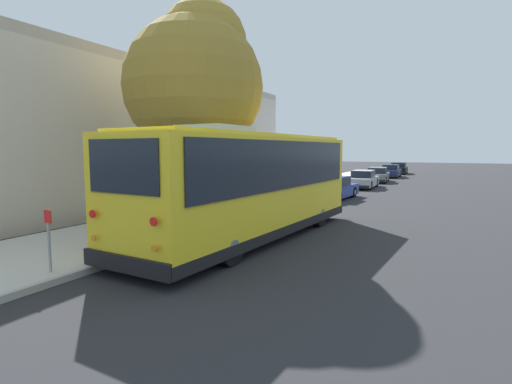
# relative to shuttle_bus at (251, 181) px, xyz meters

# --- Properties ---
(ground_plane) EXTENTS (160.00, 160.00, 0.00)m
(ground_plane) POSITION_rel_shuttle_bus_xyz_m (1.39, 0.03, -1.83)
(ground_plane) COLOR #28282B
(sidewalk_slab) EXTENTS (80.00, 4.39, 0.15)m
(sidewalk_slab) POSITION_rel_shuttle_bus_xyz_m (1.39, 3.86, -1.75)
(sidewalk_slab) COLOR beige
(sidewalk_slab) RESTS_ON ground
(curb_strip) EXTENTS (80.00, 0.14, 0.15)m
(curb_strip) POSITION_rel_shuttle_bus_xyz_m (1.39, 1.59, -1.75)
(curb_strip) COLOR #AAA69D
(curb_strip) RESTS_ON ground
(shuttle_bus) EXTENTS (10.25, 3.16, 3.42)m
(shuttle_bus) POSITION_rel_shuttle_bus_xyz_m (0.00, 0.00, 0.00)
(shuttle_bus) COLOR yellow
(shuttle_bus) RESTS_ON ground
(parked_sedan_blue) EXTENTS (4.36, 1.90, 1.28)m
(parked_sedan_blue) POSITION_rel_shuttle_bus_xyz_m (11.05, 0.55, -1.24)
(parked_sedan_blue) COLOR navy
(parked_sedan_blue) RESTS_ON ground
(parked_sedan_silver) EXTENTS (4.44, 1.78, 1.29)m
(parked_sedan_silver) POSITION_rel_shuttle_bus_xyz_m (18.43, 0.49, -1.23)
(parked_sedan_silver) COLOR #A8AAAF
(parked_sedan_silver) RESTS_ON ground
(parked_sedan_gray) EXTENTS (4.47, 2.01, 1.26)m
(parked_sedan_gray) POSITION_rel_shuttle_bus_xyz_m (24.39, 0.55, -1.25)
(parked_sedan_gray) COLOR slate
(parked_sedan_gray) RESTS_ON ground
(parked_sedan_navy) EXTENTS (4.48, 1.80, 1.28)m
(parked_sedan_navy) POSITION_rel_shuttle_bus_xyz_m (31.03, 0.46, -1.24)
(parked_sedan_navy) COLOR #19234C
(parked_sedan_navy) RESTS_ON ground
(parked_sedan_black) EXTENTS (4.64, 1.96, 1.27)m
(parked_sedan_black) POSITION_rel_shuttle_bus_xyz_m (37.64, 0.58, -1.24)
(parked_sedan_black) COLOR black
(parked_sedan_black) RESTS_ON ground
(street_tree) EXTENTS (4.94, 4.94, 8.07)m
(street_tree) POSITION_rel_shuttle_bus_xyz_m (1.09, 2.80, 3.50)
(street_tree) COLOR brown
(street_tree) RESTS_ON sidewalk_slab
(sign_post_near) EXTENTS (0.06, 0.22, 1.36)m
(sign_post_near) POSITION_rel_shuttle_bus_xyz_m (-5.46, 2.02, -0.97)
(sign_post_near) COLOR gray
(sign_post_near) RESTS_ON sidewalk_slab
(sign_post_far) EXTENTS (0.06, 0.06, 1.13)m
(sign_post_far) POSITION_rel_shuttle_bus_xyz_m (-3.63, 2.02, -1.11)
(sign_post_far) COLOR gray
(sign_post_far) RESTS_ON sidewalk_slab
(building_backdrop) EXTENTS (25.10, 7.57, 6.84)m
(building_backdrop) POSITION_rel_shuttle_bus_xyz_m (4.43, 10.63, 1.40)
(building_backdrop) COLOR beige
(building_backdrop) RESTS_ON ground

